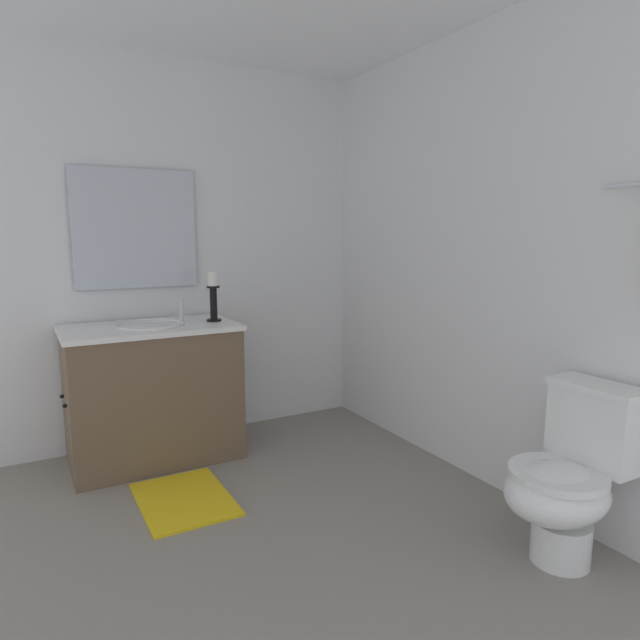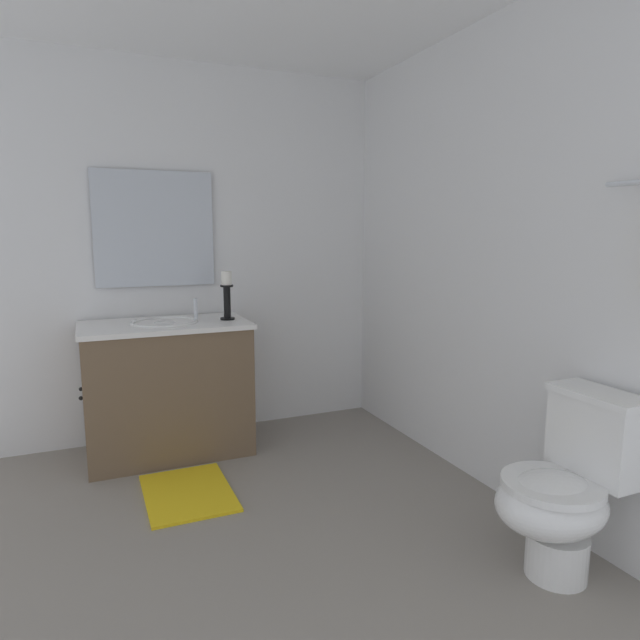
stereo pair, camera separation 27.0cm
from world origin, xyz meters
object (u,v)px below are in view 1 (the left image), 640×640
(vanity_cabinet, at_px, (153,393))
(bath_mat, at_px, (184,499))
(candle_holder_tall, at_px, (213,295))
(sink_basin, at_px, (151,332))
(toilet, at_px, (568,478))
(mirror, at_px, (136,229))

(vanity_cabinet, height_order, bath_mat, vanity_cabinet)
(vanity_cabinet, xyz_separation_m, bath_mat, (0.62, 0.00, -0.41))
(vanity_cabinet, relative_size, candle_holder_tall, 3.30)
(sink_basin, relative_size, candle_holder_tall, 1.32)
(bath_mat, bearing_deg, toilet, 44.20)
(bath_mat, bearing_deg, vanity_cabinet, -180.00)
(candle_holder_tall, xyz_separation_m, bath_mat, (0.59, -0.38, -0.98))
(vanity_cabinet, bearing_deg, sink_basin, 90.00)
(sink_basin, height_order, toilet, sink_basin)
(bath_mat, bearing_deg, candle_holder_tall, 147.22)
(vanity_cabinet, bearing_deg, candle_holder_tall, 85.31)
(toilet, distance_m, bath_mat, 1.84)
(toilet, height_order, bath_mat, toilet)
(toilet, relative_size, bath_mat, 1.25)
(sink_basin, xyz_separation_m, bath_mat, (0.62, -0.00, -0.78))
(sink_basin, distance_m, candle_holder_tall, 0.43)
(sink_basin, bearing_deg, mirror, -179.80)
(mirror, bearing_deg, bath_mat, -0.00)
(vanity_cabinet, distance_m, candle_holder_tall, 0.69)
(mirror, height_order, candle_holder_tall, mirror)
(mirror, relative_size, bath_mat, 1.24)
(mirror, height_order, toilet, mirror)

